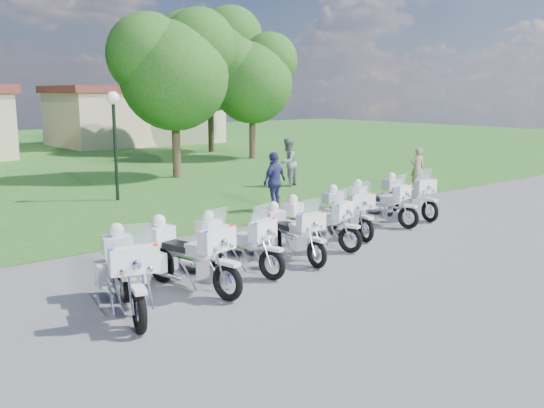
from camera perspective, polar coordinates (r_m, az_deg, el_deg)
ground at (r=14.27m, az=2.27°, el=-4.56°), size 100.00×100.00×0.00m
motorcycle_0 at (r=10.64m, az=-13.60°, el=-6.18°), size 1.25×2.47×1.70m
motorcycle_1 at (r=11.58m, az=-8.00°, el=-4.69°), size 1.14×2.44×1.66m
motorcycle_2 at (r=12.59m, az=-3.53°, el=-3.65°), size 1.13×2.20×1.52m
motorcycle_3 at (r=13.59m, az=1.82°, el=-2.65°), size 0.80×2.19×1.47m
motorcycle_4 at (r=14.65m, az=4.21°, el=-1.67°), size 1.09×2.17×1.49m
motorcycle_5 at (r=16.01m, az=6.99°, el=-0.64°), size 1.08×2.20×1.50m
motorcycle_6 at (r=17.36m, az=10.00°, el=0.13°), size 1.03×2.20×1.49m
motorcycle_7 at (r=18.64m, az=12.59°, el=0.80°), size 0.94×2.28×1.53m
lamp_post at (r=21.34m, az=-14.66°, el=7.86°), size 0.44×0.44×3.72m
tree_2 at (r=26.68m, az=-9.34°, el=12.76°), size 5.45×4.65×7.26m
tree_3 at (r=34.06m, az=-1.99°, el=12.04°), size 5.22×4.46×6.96m
tree_4 at (r=37.96m, az=-5.99°, el=13.77°), size 6.67×5.69×8.89m
building_east at (r=45.09m, az=-12.75°, el=8.20°), size 11.44×7.28×4.10m
bystander_a at (r=24.10m, az=13.52°, el=3.30°), size 0.69×0.59×1.59m
bystander_b at (r=23.97m, az=1.49°, el=3.93°), size 1.13×1.01×1.91m
bystander_c at (r=18.96m, az=0.24°, el=2.11°), size 1.18×0.75×1.87m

